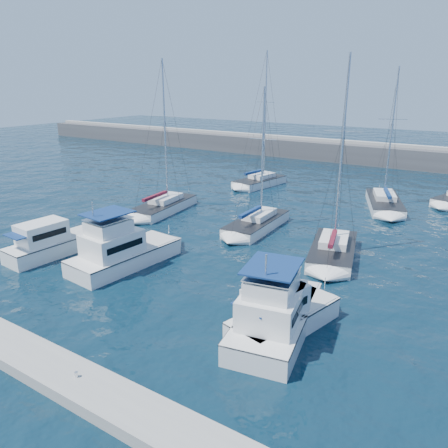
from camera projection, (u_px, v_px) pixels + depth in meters
The scene contains 13 objects.
ground at pixel (217, 292), 27.96m from camera, with size 220.00×220.00×0.00m, color black.
breakwater at pixel (399, 159), 69.16m from camera, with size 160.00×6.00×4.45m.
dock at pixel (77, 383), 19.09m from camera, with size 40.00×2.20×0.60m, color gray.
dock_cleat_centre at pixel (76, 374), 18.95m from camera, with size 0.16×0.16×0.25m, color silver.
motor_yacht_port_outer at pixel (51, 243), 33.66m from camera, with size 3.08×7.57×3.20m.
motor_yacht_port_inner at pixel (120, 252), 31.47m from camera, with size 4.09×8.57×4.69m.
motor_yacht_stbd_inner at pixel (275, 315), 23.01m from camera, with size 4.87×8.81×4.69m.
motor_yacht_stbd_outer at pixel (281, 315), 23.30m from camera, with size 4.19×7.14×3.20m.
sailboat_mid_a at pixel (164, 206), 45.12m from camera, with size 4.01×8.90×15.28m.
sailboat_mid_c at pixel (257, 223), 39.77m from camera, with size 3.25×8.33×12.78m.
sailboat_mid_d at pixel (333, 250), 33.36m from camera, with size 4.98×8.41×15.10m.
sailboat_back_a at pixel (260, 181), 56.20m from camera, with size 4.39×8.06×16.71m.
sailboat_back_b at pixel (384, 203), 46.49m from camera, with size 6.06×9.61×14.63m.
Camera 1 is at (14.05, -20.94, 12.86)m, focal length 35.00 mm.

